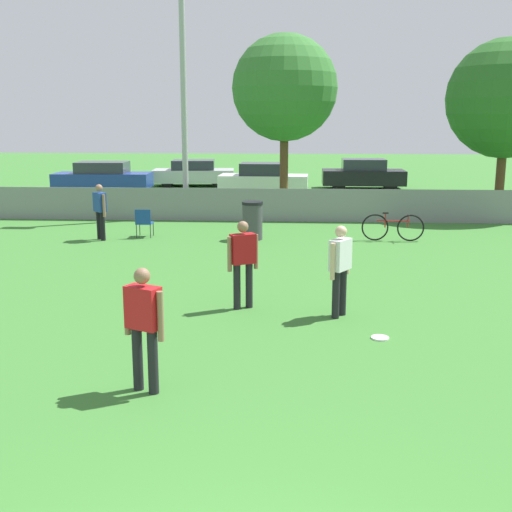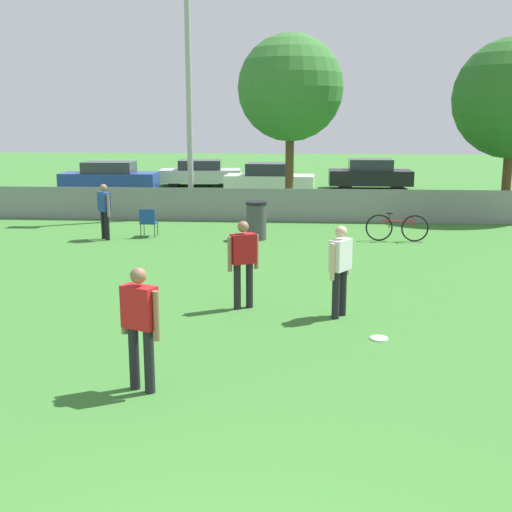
% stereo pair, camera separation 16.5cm
% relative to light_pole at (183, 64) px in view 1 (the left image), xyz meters
% --- Properties ---
extents(fence_backline, '(22.11, 0.07, 1.21)m').
position_rel_light_pole_xyz_m(fence_backline, '(3.42, -0.78, -4.58)').
color(fence_backline, gray).
rests_on(fence_backline, ground_plane).
extents(light_pole, '(0.90, 0.36, 8.73)m').
position_rel_light_pole_xyz_m(light_pole, '(0.00, 0.00, 0.00)').
color(light_pole, '#9E9EA3').
rests_on(light_pole, ground_plane).
extents(tree_near_pole, '(3.96, 3.96, 6.47)m').
position_rel_light_pole_xyz_m(tree_near_pole, '(3.34, 2.78, -0.65)').
color(tree_near_pole, brown).
rests_on(tree_near_pole, ground_plane).
extents(tree_far_right, '(4.10, 4.10, 6.09)m').
position_rel_light_pole_xyz_m(tree_far_right, '(11.02, 1.22, -1.10)').
color(tree_far_right, brown).
rests_on(tree_far_right, ground_plane).
extents(player_receiver_white, '(0.42, 0.52, 1.60)m').
position_rel_light_pole_xyz_m(player_receiver_white, '(4.56, -11.22, -4.20)').
color(player_receiver_white, black).
rests_on(player_receiver_white, ground_plane).
extents(player_defender_red, '(0.55, 0.39, 1.60)m').
position_rel_light_pole_xyz_m(player_defender_red, '(1.92, -14.51, -4.20)').
color(player_defender_red, black).
rests_on(player_defender_red, ground_plane).
extents(player_thrower_red, '(0.53, 0.40, 1.60)m').
position_rel_light_pole_xyz_m(player_thrower_red, '(2.86, -10.82, -4.20)').
color(player_thrower_red, black).
rests_on(player_thrower_red, ground_plane).
extents(spectator_in_blue, '(0.45, 0.45, 1.58)m').
position_rel_light_pole_xyz_m(spectator_in_blue, '(-1.69, -4.41, -4.22)').
color(spectator_in_blue, black).
rests_on(spectator_in_blue, ground_plane).
extents(frisbee_disc, '(0.28, 0.28, 0.03)m').
position_rel_light_pole_xyz_m(frisbee_disc, '(5.13, -12.34, -5.11)').
color(frisbee_disc, white).
rests_on(frisbee_disc, ground_plane).
extents(folding_chair_sideline, '(0.45, 0.46, 0.83)m').
position_rel_light_pole_xyz_m(folding_chair_sideline, '(-0.57, -3.92, -4.66)').
color(folding_chair_sideline, '#333338').
rests_on(folding_chair_sideline, ground_plane).
extents(bicycle_sideline, '(1.74, 0.44, 0.81)m').
position_rel_light_pole_xyz_m(bicycle_sideline, '(6.53, -4.05, -4.74)').
color(bicycle_sideline, black).
rests_on(bicycle_sideline, ground_plane).
extents(trash_bin, '(0.60, 0.60, 1.08)m').
position_rel_light_pole_xyz_m(trash_bin, '(2.58, -4.07, -4.58)').
color(trash_bin, '#3F3F44').
rests_on(trash_bin, ground_plane).
extents(parked_car_blue, '(4.50, 1.94, 1.39)m').
position_rel_light_pole_xyz_m(parked_car_blue, '(-5.24, 7.71, -4.46)').
color(parked_car_blue, black).
rests_on(parked_car_blue, ground_plane).
extents(parked_car_silver, '(4.21, 2.18, 1.31)m').
position_rel_light_pole_xyz_m(parked_car_silver, '(-1.38, 10.52, -4.49)').
color(parked_car_silver, black).
rests_on(parked_car_silver, ground_plane).
extents(parked_car_white, '(3.99, 1.82, 1.43)m').
position_rel_light_pole_xyz_m(parked_car_white, '(2.37, 6.71, -4.44)').
color(parked_car_white, black).
rests_on(parked_car_white, ground_plane).
extents(parked_car_dark, '(3.97, 1.87, 1.45)m').
position_rel_light_pole_xyz_m(parked_car_dark, '(7.09, 9.60, -4.42)').
color(parked_car_dark, black).
rests_on(parked_car_dark, ground_plane).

